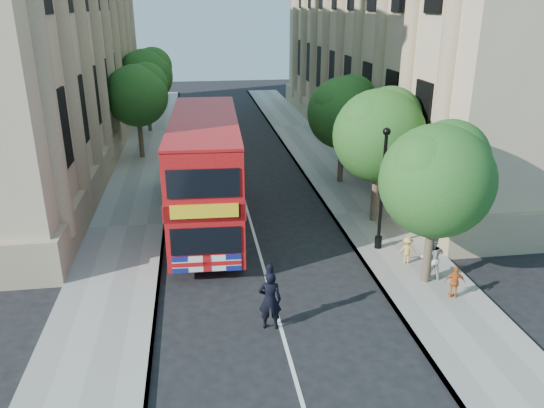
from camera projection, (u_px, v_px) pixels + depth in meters
name	position (u px, v px, depth m)	size (l,w,h in m)	color
ground	(286.00, 345.00, 16.23)	(120.00, 120.00, 0.00)	black
pavement_right	(365.00, 213.00, 26.25)	(3.50, 80.00, 0.12)	gray
pavement_left	(128.00, 227.00, 24.68)	(3.50, 80.00, 0.12)	gray
building_right	(422.00, 16.00, 37.14)	(12.00, 38.00, 18.00)	tan
building_left	(6.00, 17.00, 33.36)	(12.00, 38.00, 18.00)	tan
tree_right_near	(438.00, 175.00, 18.34)	(4.00, 4.00, 6.08)	#473828
tree_right_mid	(380.00, 131.00, 23.82)	(4.20, 4.20, 6.37)	#473828
tree_right_far	(344.00, 109.00, 29.41)	(4.00, 4.00, 6.15)	#473828
tree_left_far	(137.00, 92.00, 34.23)	(4.00, 4.00, 6.30)	#473828
tree_left_back	(146.00, 73.00, 41.53)	(4.20, 4.20, 6.65)	#473828
lamp_post	(382.00, 194.00, 21.58)	(0.32, 0.32, 5.16)	black
double_decker_bus	(206.00, 170.00, 23.82)	(3.34, 11.06, 5.06)	#AB0B0D
box_van	(188.00, 171.00, 28.65)	(2.05, 4.78, 2.71)	black
police_constable	(270.00, 300.00, 16.75)	(0.74, 0.49, 2.03)	black
woman_pedestrian	(431.00, 258.00, 19.61)	(0.84, 0.65, 1.72)	beige
child_a	(455.00, 282.00, 18.44)	(0.70, 0.29, 1.20)	orange
child_b	(407.00, 250.00, 20.93)	(0.71, 0.41, 1.10)	#E3B34D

